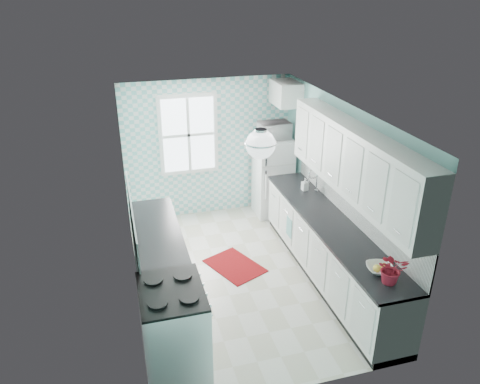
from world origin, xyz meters
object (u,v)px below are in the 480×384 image
object	(u,v)px
fridge	(273,177)
sink	(305,194)
ceiling_light	(261,144)
stove	(174,328)
microwave	(274,130)
fruit_bowl	(380,269)
potted_plant	(392,269)

from	to	relation	value
fridge	sink	distance (m)	1.29
fridge	sink	size ratio (longest dim) A/B	2.74
ceiling_light	sink	distance (m)	2.28
ceiling_light	stove	bearing A→B (deg)	-148.82
stove	microwave	bearing A→B (deg)	55.51
fruit_bowl	microwave	world-z (taller)	microwave
ceiling_light	fridge	xyz separation A→B (m)	(1.11, 2.62, -1.59)
sink	microwave	world-z (taller)	microwave
fruit_bowl	microwave	bearing A→B (deg)	91.48
sink	microwave	size ratio (longest dim) A/B	0.99
potted_plant	microwave	size ratio (longest dim) A/B	0.68
fridge	potted_plant	xyz separation A→B (m)	(0.09, -3.70, 0.39)
fridge	microwave	xyz separation A→B (m)	(0.00, 0.00, 0.88)
ceiling_light	fridge	world-z (taller)	ceiling_light
sink	fruit_bowl	bearing A→B (deg)	-86.46
fruit_bowl	potted_plant	distance (m)	0.27
ceiling_light	potted_plant	bearing A→B (deg)	-42.12
ceiling_light	microwave	bearing A→B (deg)	67.04
ceiling_light	fruit_bowl	distance (m)	2.00
fridge	potted_plant	distance (m)	3.73
potted_plant	sink	bearing A→B (deg)	89.91
fridge	microwave	world-z (taller)	microwave
fridge	potted_plant	bearing A→B (deg)	-85.95
fridge	fruit_bowl	bearing A→B (deg)	-85.86
fridge	fruit_bowl	xyz separation A→B (m)	(0.09, -3.48, 0.25)
sink	potted_plant	size ratio (longest dim) A/B	1.46
sink	microwave	distance (m)	1.44
potted_plant	microwave	xyz separation A→B (m)	(-0.09, 3.71, 0.48)
fridge	fruit_bowl	world-z (taller)	fridge
stove	potted_plant	bearing A→B (deg)	-8.40
fridge	microwave	distance (m)	0.88
fruit_bowl	potted_plant	size ratio (longest dim) A/B	0.84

